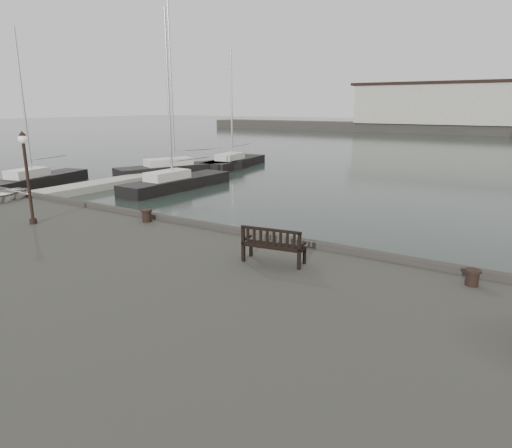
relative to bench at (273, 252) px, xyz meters
The scene contains 12 objects.
ground 2.97m from the bench, 113.71° to the left, with size 400.00×400.00×0.00m, color black.
pontoon 24.23m from the bench, 149.95° to the left, with size 2.00×24.00×0.50m, color #B4B1A6.
breakwater 94.30m from the bench, 93.33° to the left, with size 140.00×9.50×12.20m.
bench is the anchor object (origin of this frame).
bollard_left 6.55m from the bench, 167.42° to the left, with size 0.45×0.45×0.47m, color black.
bollard_right 5.07m from the bench, 13.47° to the left, with size 0.38×0.38×0.40m, color black.
lamp_post 9.98m from the bench, behind, with size 0.34×0.34×3.39m.
dinghy 14.99m from the bench, behind, with size 1.96×2.74×0.57m, color silver.
yacht_a 27.18m from the bench, 160.57° to the left, with size 3.96×8.63×11.60m.
yacht_b 28.91m from the bench, 136.86° to the left, with size 6.59×11.47×14.84m.
yacht_c 21.27m from the bench, 139.45° to the left, with size 2.51×9.40×12.60m.
yacht_d 32.57m from the bench, 127.17° to the left, with size 3.65×9.39×11.56m.
Camera 1 is at (7.02, -12.53, 5.83)m, focal length 32.00 mm.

